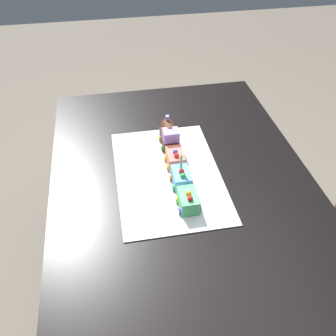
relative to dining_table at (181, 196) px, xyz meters
The scene contains 8 objects.
ground_plane 0.63m from the dining_table, ahead, with size 8.00×8.00×0.00m, color #6B6054.
dining_table is the anchor object (origin of this frame).
cake_board 0.12m from the dining_table, 112.26° to the right, with size 0.60×0.40×0.00m, color silver.
cake_locomotive 0.26m from the dining_table, behind, with size 0.14×0.08×0.12m.
cake_car_hopper_coral 0.16m from the dining_table, behind, with size 0.10×0.08×0.07m.
cake_car_tanker_sky_blue 0.15m from the dining_table, 14.70° to the right, with size 0.10×0.08×0.07m.
cake_car_flatbed_mint_green 0.21m from the dining_table, ahead, with size 0.10×0.08×0.07m.
birthday_candle 0.22m from the dining_table, 18.52° to the right, with size 0.01×0.01×0.06m.
Camera 1 is at (1.03, -0.24, 1.70)m, focal length 39.39 mm.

